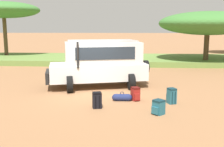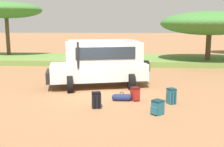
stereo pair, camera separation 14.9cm
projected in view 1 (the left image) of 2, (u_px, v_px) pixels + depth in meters
The scene contains 10 objects.
ground_plane at pixel (92, 92), 12.64m from camera, with size 320.00×320.00×0.00m, color #936642.
grass_bank at pixel (111, 59), 24.07m from camera, with size 120.00×7.00×0.44m.
safari_vehicle at pixel (100, 62), 13.60m from camera, with size 5.47×3.53×2.44m.
backpack_beside_front_wheel at pixel (158, 107), 9.35m from camera, with size 0.51×0.50×0.53m.
backpack_cluster_center at pixel (135, 94), 11.14m from camera, with size 0.42×0.48×0.57m.
backpack_near_rear_wheel at pixel (97, 100), 10.07m from camera, with size 0.40×0.44×0.63m.
backpack_outermost at pixel (171, 96), 10.68m from camera, with size 0.40×0.47×0.64m.
duffel_bag_low_black_case at pixel (122, 97), 11.10m from camera, with size 0.85×0.31×0.40m.
acacia_tree_far_left at pixel (4, 10), 25.14m from camera, with size 6.92×6.09×5.55m.
acacia_tree_left_mid at pixel (208, 23), 21.31m from camera, with size 7.92×7.08×4.40m.
Camera 1 is at (1.86, -12.20, 3.04)m, focal length 42.00 mm.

